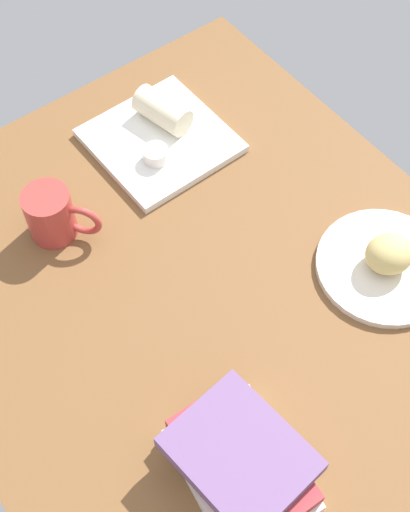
{
  "coord_description": "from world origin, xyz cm",
  "views": [
    {
      "loc": [
        46.52,
        -36.71,
        107.64
      ],
      "look_at": [
        -4.99,
        2.32,
        7.0
      ],
      "focal_mm": 49.54,
      "sensor_mm": 36.0,
      "label": 1
    }
  ],
  "objects_px": {
    "scone_pastry": "(390,254)",
    "sauce_cup": "(156,154)",
    "book_stack": "(241,462)",
    "coffee_mug": "(52,214)",
    "round_plate": "(384,266)",
    "breakfast_wrap": "(162,111)",
    "square_plate": "(160,140)"
  },
  "relations": [
    {
      "from": "round_plate",
      "to": "square_plate",
      "type": "xyz_separation_m",
      "value": [
        -0.47,
        -0.14,
        0.0
      ]
    },
    {
      "from": "round_plate",
      "to": "coffee_mug",
      "type": "bearing_deg",
      "value": -134.96
    },
    {
      "from": "round_plate",
      "to": "breakfast_wrap",
      "type": "distance_m",
      "value": 0.51
    },
    {
      "from": "book_stack",
      "to": "square_plate",
      "type": "bearing_deg",
      "value": 155.07
    },
    {
      "from": "square_plate",
      "to": "round_plate",
      "type": "bearing_deg",
      "value": 16.83
    },
    {
      "from": "round_plate",
      "to": "scone_pastry",
      "type": "distance_m",
      "value": 0.04
    },
    {
      "from": "scone_pastry",
      "to": "breakfast_wrap",
      "type": "bearing_deg",
      "value": -167.32
    },
    {
      "from": "coffee_mug",
      "to": "book_stack",
      "type": "bearing_deg",
      "value": -0.72
    },
    {
      "from": "breakfast_wrap",
      "to": "coffee_mug",
      "type": "distance_m",
      "value": 0.31
    },
    {
      "from": "round_plate",
      "to": "square_plate",
      "type": "distance_m",
      "value": 0.49
    },
    {
      "from": "breakfast_wrap",
      "to": "book_stack",
      "type": "bearing_deg",
      "value": 51.34
    },
    {
      "from": "round_plate",
      "to": "square_plate",
      "type": "bearing_deg",
      "value": -163.17
    },
    {
      "from": "square_plate",
      "to": "coffee_mug",
      "type": "height_order",
      "value": "coffee_mug"
    },
    {
      "from": "scone_pastry",
      "to": "breakfast_wrap",
      "type": "relative_size",
      "value": 0.74
    },
    {
      "from": "scone_pastry",
      "to": "sauce_cup",
      "type": "height_order",
      "value": "scone_pastry"
    },
    {
      "from": "coffee_mug",
      "to": "scone_pastry",
      "type": "bearing_deg",
      "value": 45.09
    },
    {
      "from": "sauce_cup",
      "to": "book_stack",
      "type": "height_order",
      "value": "book_stack"
    },
    {
      "from": "sauce_cup",
      "to": "breakfast_wrap",
      "type": "relative_size",
      "value": 0.43
    },
    {
      "from": "sauce_cup",
      "to": "scone_pastry",
      "type": "bearing_deg",
      "value": 22.86
    },
    {
      "from": "round_plate",
      "to": "scone_pastry",
      "type": "relative_size",
      "value": 2.82
    },
    {
      "from": "scone_pastry",
      "to": "sauce_cup",
      "type": "relative_size",
      "value": 1.74
    },
    {
      "from": "round_plate",
      "to": "coffee_mug",
      "type": "relative_size",
      "value": 1.98
    },
    {
      "from": "square_plate",
      "to": "sauce_cup",
      "type": "height_order",
      "value": "sauce_cup"
    },
    {
      "from": "breakfast_wrap",
      "to": "scone_pastry",
      "type": "bearing_deg",
      "value": 90.08
    },
    {
      "from": "sauce_cup",
      "to": "book_stack",
      "type": "xyz_separation_m",
      "value": [
        0.55,
        -0.24,
        0.01
      ]
    },
    {
      "from": "scone_pastry",
      "to": "square_plate",
      "type": "relative_size",
      "value": 0.34
    },
    {
      "from": "scone_pastry",
      "to": "round_plate",
      "type": "bearing_deg",
      "value": -116.97
    },
    {
      "from": "book_stack",
      "to": "sauce_cup",
      "type": "bearing_deg",
      "value": 156.72
    },
    {
      "from": "sauce_cup",
      "to": "breakfast_wrap",
      "type": "distance_m",
      "value": 0.1
    },
    {
      "from": "round_plate",
      "to": "coffee_mug",
      "type": "height_order",
      "value": "coffee_mug"
    },
    {
      "from": "sauce_cup",
      "to": "book_stack",
      "type": "distance_m",
      "value": 0.6
    },
    {
      "from": "breakfast_wrap",
      "to": "round_plate",
      "type": "bearing_deg",
      "value": 89.96
    }
  ]
}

